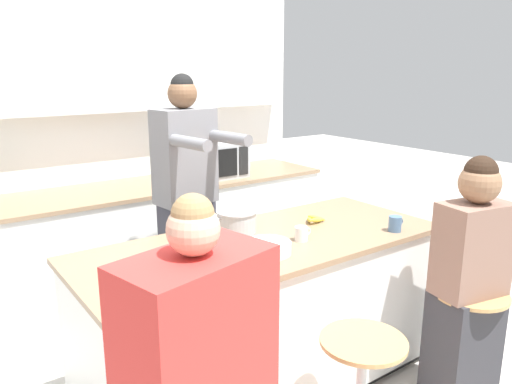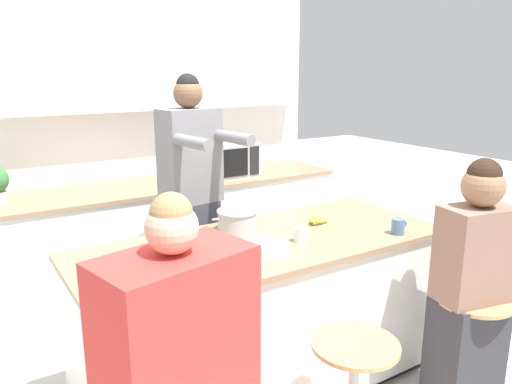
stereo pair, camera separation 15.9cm
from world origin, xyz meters
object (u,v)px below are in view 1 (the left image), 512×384
coffee_cup_near (395,224)px  coffee_cup_far (301,234)px  bar_stool_rightmost (466,341)px  microwave (213,159)px  banana_bunch (314,219)px  fruit_bowl (268,248)px  kitchen_island (265,315)px  person_cooking (187,214)px  cooking_pot (237,222)px  person_seated_near (467,293)px

coffee_cup_near → coffee_cup_far: bearing=160.5°
bar_stool_rightmost → microwave: size_ratio=1.33×
coffee_cup_far → banana_bunch: 0.33m
fruit_bowl → microwave: bearing=67.3°
kitchen_island → banana_bunch: 0.63m
person_cooking → coffee_cup_far: bearing=-81.5°
coffee_cup_far → cooking_pot: bearing=122.7°
banana_bunch → microwave: bearing=82.9°
coffee_cup_far → microwave: size_ratio=0.21×
kitchen_island → cooking_pot: cooking_pot is taller
fruit_bowl → person_seated_near: bearing=-31.7°
person_seated_near → coffee_cup_far: bearing=148.4°
bar_stool_rightmost → person_cooking: bearing=121.6°
kitchen_island → coffee_cup_far: size_ratio=19.76×
fruit_bowl → banana_bunch: 0.58m
microwave → fruit_bowl: bearing=-112.7°
person_cooking → cooking_pot: person_cooking is taller
bar_stool_rightmost → fruit_bowl: fruit_bowl is taller
coffee_cup_far → microwave: bearing=74.7°
kitchen_island → coffee_cup_near: 0.89m
fruit_bowl → microwave: 1.84m
person_cooking → microwave: (0.68, 0.80, 0.16)m
coffee_cup_near → person_cooking: bearing=126.5°
person_cooking → person_seated_near: (0.88, -1.45, -0.24)m
bar_stool_rightmost → cooking_pot: cooking_pot is taller
cooking_pot → person_cooking: bearing=93.3°
kitchen_island → bar_stool_rightmost: size_ratio=3.19×
coffee_cup_near → coffee_cup_far: 0.57m
person_cooking → coffee_cup_near: (0.77, -1.04, 0.06)m
bar_stool_rightmost → microwave: microwave is taller
person_cooking → banana_bunch: size_ratio=12.03×
banana_bunch → coffee_cup_far: bearing=-144.0°
kitchen_island → cooking_pot: (-0.05, 0.20, 0.50)m
person_seated_near → coffee_cup_near: bearing=116.3°
kitchen_island → person_cooking: size_ratio=1.16×
bar_stool_rightmost → coffee_cup_far: (-0.66, 0.61, 0.57)m
kitchen_island → microwave: microwave is taller
coffee_cup_far → person_cooking: bearing=105.4°
coffee_cup_near → microwave: microwave is taller
person_seated_near → coffee_cup_far: person_seated_near is taller
banana_bunch → person_cooking: bearing=127.7°
cooking_pot → coffee_cup_far: (0.20, -0.32, -0.03)m
kitchen_island → fruit_bowl: size_ratio=8.68×
banana_bunch → microwave: 1.47m
microwave → banana_bunch: bearing=-97.1°
kitchen_island → person_seated_near: size_ratio=1.49×
person_seated_near → banana_bunch: (-0.37, 0.79, 0.27)m
bar_stool_rightmost → cooking_pot: size_ratio=2.01×
person_seated_near → banana_bunch: bearing=126.4°
person_cooking → coffee_cup_near: 1.29m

